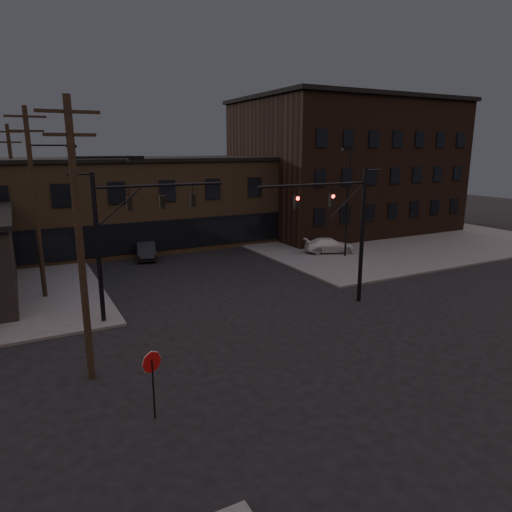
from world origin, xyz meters
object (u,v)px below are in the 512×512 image
Objects in this scene: traffic_signal_far at (122,229)px; parked_car_lot_a at (289,232)px; car_crossing at (146,250)px; parked_car_lot_b at (329,245)px; stop_sign at (152,369)px; traffic_signal_near at (348,223)px.

traffic_signal_far is 24.71m from parked_car_lot_a.
car_crossing is (-14.92, -1.09, -0.11)m from parked_car_lot_a.
traffic_signal_far is at bearing -96.43° from car_crossing.
traffic_signal_far is 2.01× the size of parked_car_lot_a.
traffic_signal_far is at bearing 132.08° from parked_car_lot_b.
parked_car_lot_a reaches higher than parked_car_lot_b.
car_crossing is at bearing 71.50° from traffic_signal_far.
parked_car_lot_b is at bearing 40.64° from stop_sign.
car_crossing is at bearing 73.64° from parked_car_lot_a.
stop_sign is at bearing -97.32° from traffic_signal_far.
car_crossing is (4.54, 13.57, -4.29)m from traffic_signal_far.
stop_sign reaches higher than parked_car_lot_a.
traffic_signal_far reaches higher than stop_sign.
parked_car_lot_b is at bearing 21.71° from traffic_signal_far.
traffic_signal_far is 21.20m from parked_car_lot_b.
stop_sign is 27.15m from parked_car_lot_b.
traffic_signal_far is at bearing 82.68° from stop_sign.
stop_sign is (-13.36, -6.49, -3.09)m from traffic_signal_near.
parked_car_lot_a is at bearing 36.98° from traffic_signal_far.
parked_car_lot_b is (-0.16, -6.97, -0.04)m from parked_car_lot_a.
traffic_signal_near reaches higher than car_crossing.
stop_sign is 0.62× the size of parked_car_lot_a.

